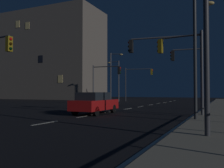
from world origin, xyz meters
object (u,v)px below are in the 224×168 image
at_px(traffic_light_far_center, 105,76).
at_px(street_lamp_across_street, 113,73).
at_px(building_distant, 52,56).
at_px(street_lamp_median, 117,77).
at_px(traffic_light_far_right, 191,65).
at_px(street_lamp_corner, 198,43).
at_px(traffic_light_mid_right, 182,57).
at_px(traffic_light_mid_left, 168,56).
at_px(traffic_light_near_left, 137,77).
at_px(car, 95,103).

bearing_deg(traffic_light_far_center, street_lamp_across_street, 106.50).
bearing_deg(building_distant, street_lamp_median, -23.02).
distance_m(traffic_light_far_right, street_lamp_corner, 9.48).
bearing_deg(street_lamp_corner, traffic_light_mid_right, 116.47).
xyz_separation_m(traffic_light_far_right, street_lamp_median, (-13.76, 14.97, 0.10)).
xyz_separation_m(traffic_light_mid_left, traffic_light_near_left, (-10.00, 23.01, -0.08)).
xyz_separation_m(car, street_lamp_across_street, (-7.11, 19.08, 3.70)).
distance_m(traffic_light_far_right, street_lamp_median, 20.33).
relative_size(traffic_light_far_right, street_lamp_median, 0.82).
height_order(traffic_light_near_left, street_lamp_median, street_lamp_median).
bearing_deg(car, street_lamp_across_street, 110.44).
relative_size(traffic_light_mid_left, street_lamp_median, 0.82).
distance_m(traffic_light_mid_left, traffic_light_far_right, 6.03).
height_order(traffic_light_far_right, building_distant, building_distant).
bearing_deg(traffic_light_far_right, building_distant, 145.11).
height_order(traffic_light_mid_right, street_lamp_corner, street_lamp_corner).
distance_m(street_lamp_across_street, building_distant, 24.40).
bearing_deg(car, traffic_light_far_right, 53.26).
distance_m(traffic_light_mid_left, traffic_light_near_left, 25.09).
bearing_deg(traffic_light_mid_right, traffic_light_near_left, 114.94).
relative_size(traffic_light_mid_right, building_distant, 0.24).
xyz_separation_m(traffic_light_mid_right, street_lamp_median, (-13.99, 21.79, 0.26)).
xyz_separation_m(traffic_light_near_left, building_distant, (-22.60, 6.30, 5.73)).
distance_m(street_lamp_median, building_distant, 22.15).
distance_m(traffic_light_mid_left, street_lamp_corner, 4.13).
xyz_separation_m(traffic_light_far_center, street_lamp_corner, (12.44, -14.10, 0.76)).
bearing_deg(traffic_light_near_left, street_lamp_median, -144.27).
bearing_deg(car, traffic_light_far_center, 112.44).
bearing_deg(traffic_light_far_right, street_lamp_median, 132.60).
relative_size(traffic_light_mid_left, traffic_light_far_right, 1.00).
bearing_deg(traffic_light_far_right, street_lamp_corner, -80.98).
xyz_separation_m(traffic_light_mid_left, street_lamp_median, (-12.89, 20.94, -0.01)).
xyz_separation_m(traffic_light_mid_right, traffic_light_far_center, (-11.17, 11.56, -0.34)).
xyz_separation_m(street_lamp_across_street, building_distant, (-20.57, 12.02, 5.29)).
bearing_deg(street_lamp_corner, building_distant, 136.91).
distance_m(traffic_light_mid_right, building_distant, 45.61).
bearing_deg(traffic_light_far_right, car, -126.74).
height_order(traffic_light_mid_right, street_lamp_across_street, street_lamp_across_street).
distance_m(traffic_light_far_center, street_lamp_median, 10.63).
xyz_separation_m(car, traffic_light_far_right, (5.79, 7.76, 3.22)).
bearing_deg(traffic_light_mid_left, traffic_light_mid_right, -37.82).
bearing_deg(street_lamp_across_street, traffic_light_far_center, -73.50).
distance_m(traffic_light_near_left, building_distant, 24.15).
bearing_deg(traffic_light_mid_right, traffic_light_far_center, 134.03).
height_order(traffic_light_far_center, street_lamp_corner, street_lamp_corner).
bearing_deg(traffic_light_far_center, building_distant, 140.44).
distance_m(traffic_light_near_left, street_lamp_across_street, 6.08).
relative_size(car, traffic_light_mid_left, 0.78).
relative_size(traffic_light_mid_right, traffic_light_far_center, 1.07).
bearing_deg(traffic_light_far_center, traffic_light_mid_left, -46.74).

